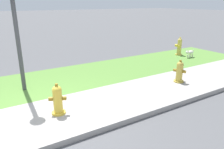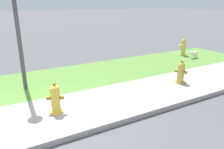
% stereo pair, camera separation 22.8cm
% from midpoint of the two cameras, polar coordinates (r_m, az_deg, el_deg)
% --- Properties ---
extents(ground_plane, '(120.00, 120.00, 0.00)m').
position_cam_midpoint_polar(ground_plane, '(4.92, -19.90, -11.20)').
color(ground_plane, '#515154').
extents(sidewalk_pavement, '(18.00, 1.88, 0.01)m').
position_cam_midpoint_polar(sidewalk_pavement, '(4.92, -19.91, -11.15)').
color(sidewalk_pavement, '#9E9993').
rests_on(sidewalk_pavement, ground).
extents(grass_verge, '(18.00, 2.54, 0.01)m').
position_cam_midpoint_polar(grass_verge, '(6.93, -23.93, -2.93)').
color(grass_verge, '#568438').
rests_on(grass_verge, ground).
extents(street_curb, '(18.00, 0.16, 0.12)m').
position_cam_midpoint_polar(street_curb, '(4.04, -16.68, -16.92)').
color(street_curb, '#9E9993').
rests_on(street_curb, ground).
extents(fire_hydrant_mid_block, '(0.36, 0.38, 0.70)m').
position_cam_midpoint_polar(fire_hydrant_mid_block, '(6.88, 16.33, 0.70)').
color(fire_hydrant_mid_block, gold).
rests_on(fire_hydrant_mid_block, ground).
extents(fire_hydrant_at_driveway, '(0.38, 0.36, 0.71)m').
position_cam_midpoint_polar(fire_hydrant_at_driveway, '(4.91, -15.30, -6.38)').
color(fire_hydrant_at_driveway, gold).
rests_on(fire_hydrant_at_driveway, ground).
extents(fire_hydrant_far_end, '(0.37, 0.35, 0.81)m').
position_cam_midpoint_polar(fire_hydrant_far_end, '(10.48, 16.56, 7.02)').
color(fire_hydrant_far_end, gold).
rests_on(fire_hydrant_far_end, ground).
extents(small_white_dog, '(0.50, 0.19, 0.38)m').
position_cam_midpoint_polar(small_white_dog, '(10.17, 19.03, 5.42)').
color(small_white_dog, silver).
rests_on(small_white_dog, ground).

